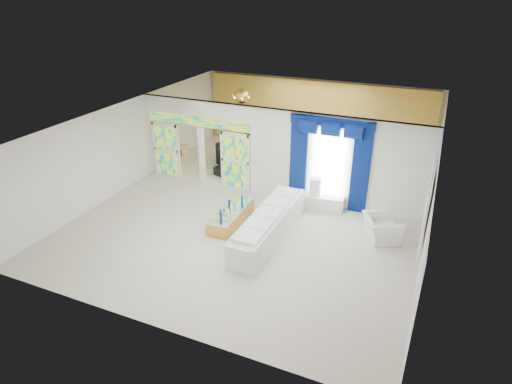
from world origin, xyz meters
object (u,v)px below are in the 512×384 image
at_px(coffee_table, 231,217).
at_px(grand_piano, 243,152).
at_px(console_table, 323,202).
at_px(white_sofa, 269,226).
at_px(armchair, 382,228).

bearing_deg(coffee_table, grand_piano, 110.72).
relative_size(coffee_table, console_table, 1.51).
xyz_separation_m(white_sofa, coffee_table, (-1.35, 0.30, -0.15)).
distance_m(white_sofa, console_table, 2.54).
relative_size(white_sofa, console_table, 2.97).
height_order(white_sofa, armchair, white_sofa).
bearing_deg(armchair, grand_piano, 30.62).
height_order(armchair, grand_piano, grand_piano).
bearing_deg(coffee_table, white_sofa, -12.53).
xyz_separation_m(armchair, grand_piano, (-6.06, 3.76, 0.10)).
distance_m(coffee_table, console_table, 3.08).
distance_m(coffee_table, armchair, 4.39).
bearing_deg(grand_piano, console_table, -13.39).
distance_m(console_table, grand_piano, 4.84).
height_order(coffee_table, grand_piano, grand_piano).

